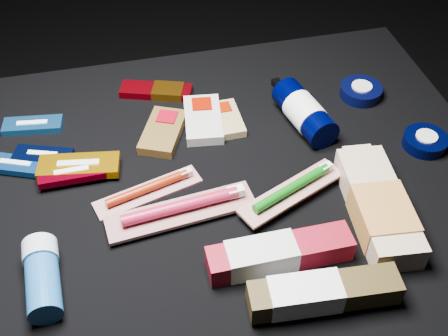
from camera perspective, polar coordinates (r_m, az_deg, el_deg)
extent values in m
plane|color=black|center=(1.28, -0.57, -13.77)|extent=(3.00, 3.00, 0.00)
cube|color=black|center=(1.11, -0.64, -8.48)|extent=(0.98, 0.78, 0.40)
cube|color=#1B65AD|center=(1.11, -18.85, 4.15)|extent=(0.11, 0.05, 0.01)
cube|color=white|center=(1.11, -18.86, 4.18)|extent=(0.06, 0.02, 0.01)
cube|color=#1654AE|center=(1.04, -20.37, 0.29)|extent=(0.11, 0.08, 0.01)
cube|color=white|center=(1.04, -20.38, 0.32)|extent=(0.05, 0.03, 0.01)
cube|color=black|center=(1.03, -17.91, 1.20)|extent=(0.11, 0.07, 0.01)
cube|color=white|center=(1.03, -17.92, 1.23)|extent=(0.05, 0.03, 0.01)
cube|color=#C88703|center=(0.99, -14.52, 0.17)|extent=(0.14, 0.07, 0.02)
cube|color=silver|center=(0.99, -14.53, 0.21)|extent=(0.07, 0.02, 0.02)
cube|color=maroon|center=(0.98, -15.18, -0.49)|extent=(0.11, 0.04, 0.01)
cube|color=white|center=(0.98, -15.19, -0.45)|extent=(0.06, 0.01, 0.01)
cube|color=brown|center=(1.04, -6.22, 3.67)|extent=(0.11, 0.13, 0.02)
cube|color=maroon|center=(1.06, -5.79, 4.83)|extent=(0.05, 0.05, 0.02)
cube|color=beige|center=(1.06, -2.13, 4.94)|extent=(0.08, 0.13, 0.02)
cube|color=#7E0C00|center=(1.08, -2.27, 6.12)|extent=(0.04, 0.04, 0.02)
cube|color=tan|center=(1.06, 0.24, 4.97)|extent=(0.05, 0.10, 0.02)
cube|color=#821400|center=(1.08, -0.09, 5.88)|extent=(0.03, 0.03, 0.02)
cube|color=maroon|center=(1.14, -6.91, 7.77)|extent=(0.15, 0.09, 0.02)
cube|color=#90530D|center=(1.13, -5.72, 7.76)|extent=(0.07, 0.06, 0.02)
cylinder|color=black|center=(1.05, 8.17, 5.61)|extent=(0.09, 0.16, 0.06)
cylinder|color=white|center=(1.05, 8.25, 5.51)|extent=(0.07, 0.08, 0.06)
cylinder|color=black|center=(1.11, 5.98, 8.13)|extent=(0.02, 0.02, 0.02)
cube|color=black|center=(1.12, 5.48, 8.45)|extent=(0.02, 0.03, 0.01)
cylinder|color=black|center=(1.16, 13.73, 7.58)|extent=(0.08, 0.08, 0.02)
cylinder|color=silver|center=(1.15, 13.74, 7.65)|extent=(0.04, 0.04, 0.03)
cylinder|color=black|center=(1.07, 19.76, 2.58)|extent=(0.08, 0.08, 0.02)
cylinder|color=silver|center=(1.07, 19.78, 2.64)|extent=(0.04, 0.04, 0.02)
cube|color=#CBAD8F|center=(0.92, 15.33, -3.71)|extent=(0.10, 0.23, 0.05)
cube|color=#C17B38|center=(0.91, 15.81, -4.78)|extent=(0.09, 0.11, 0.05)
cube|color=#CBAD8F|center=(0.99, 13.34, 1.13)|extent=(0.05, 0.03, 0.03)
cylinder|color=#1A5393|center=(0.84, -17.89, -11.45)|extent=(0.05, 0.10, 0.05)
cylinder|color=#A9B7C9|center=(0.87, -18.18, -8.15)|extent=(0.05, 0.04, 0.05)
cube|color=beige|center=(0.94, -7.72, -2.47)|extent=(0.19, 0.09, 0.01)
cylinder|color=maroon|center=(0.94, -7.78, -2.03)|extent=(0.14, 0.05, 0.01)
cube|color=silver|center=(0.95, -3.90, -0.50)|extent=(0.02, 0.02, 0.01)
cube|color=#ADA6A2|center=(0.90, -4.39, -4.47)|extent=(0.24, 0.08, 0.01)
cylinder|color=maroon|center=(0.89, -4.44, -3.89)|extent=(0.19, 0.04, 0.02)
cube|color=white|center=(0.91, 1.20, -2.40)|extent=(0.03, 0.02, 0.01)
cube|color=beige|center=(0.92, 6.85, -2.47)|extent=(0.20, 0.12, 0.01)
cylinder|color=#0A5B0E|center=(0.91, 6.91, -2.00)|extent=(0.15, 0.08, 0.02)
cube|color=white|center=(0.95, 10.29, 0.06)|extent=(0.03, 0.02, 0.01)
cube|color=maroon|center=(0.84, 5.70, -8.64)|extent=(0.22, 0.05, 0.04)
cube|color=#BABBB6|center=(0.83, 3.81, -8.96)|extent=(0.10, 0.05, 0.04)
cube|color=#3C2E12|center=(0.80, 10.13, -12.37)|extent=(0.21, 0.06, 0.04)
cube|color=silver|center=(0.80, 8.18, -12.63)|extent=(0.10, 0.06, 0.04)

